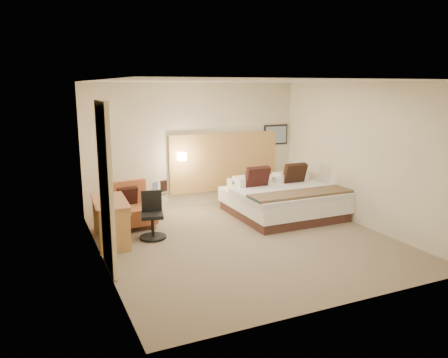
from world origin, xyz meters
name	(u,v)px	position (x,y,z in m)	size (l,w,h in m)	color
floor	(246,241)	(0.00, 0.00, -0.01)	(4.80, 5.00, 0.02)	#76654F
ceiling	(248,80)	(0.00, 0.00, 2.71)	(4.80, 5.00, 0.02)	silver
wall_back	(195,146)	(0.00, 2.51, 1.35)	(4.80, 0.02, 2.70)	beige
wall_front	(347,199)	(0.00, -2.51, 1.35)	(4.80, 0.02, 2.70)	beige
wall_left	(99,176)	(-2.41, 0.00, 1.35)	(0.02, 5.00, 2.70)	beige
wall_right	(361,155)	(2.41, 0.00, 1.35)	(0.02, 5.00, 2.70)	beige
headboard_panel	(225,162)	(0.70, 2.47, 0.95)	(2.60, 0.04, 1.30)	#BC8949
art_frame	(276,135)	(2.02, 2.48, 1.50)	(0.62, 0.03, 0.47)	black
art_canvas	(276,135)	(2.02, 2.46, 1.50)	(0.54, 0.01, 0.39)	gray
lamp_arm	(181,156)	(-0.35, 2.42, 1.15)	(0.02, 0.02, 0.12)	white
lamp_shade	(182,157)	(-0.35, 2.36, 1.15)	(0.15, 0.15, 0.15)	#FFEDC6
curtain	(106,188)	(-2.36, -0.25, 1.22)	(0.06, 0.90, 2.42)	beige
bottle_a	(154,188)	(-1.12, 1.84, 0.66)	(0.06, 0.06, 0.20)	#94B7E4
bottle_b	(156,186)	(-1.05, 1.91, 0.66)	(0.06, 0.06, 0.20)	#8095C6
menu_folder	(164,186)	(-0.91, 1.87, 0.67)	(0.13, 0.05, 0.22)	#311C14
bed	(282,199)	(1.39, 1.09, 0.33)	(2.12, 2.02, 1.02)	#422621
lounge_chair	(130,209)	(-1.66, 1.60, 0.34)	(0.88, 0.79, 0.85)	#A1644C
side_table	(159,204)	(-1.03, 1.85, 0.31)	(0.64, 0.64, 0.56)	silver
desk	(112,209)	(-2.11, 0.89, 0.58)	(0.62, 1.22, 0.74)	#A36140
desk_chair	(152,219)	(-1.43, 0.81, 0.34)	(0.56, 0.56, 0.82)	black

